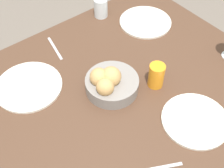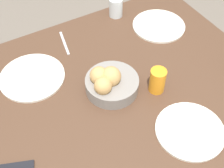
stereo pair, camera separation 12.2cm
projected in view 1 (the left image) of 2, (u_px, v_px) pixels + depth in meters
name	position (u px, v px, depth m)	size (l,w,h in m)	color
dining_table	(124.00, 106.00, 1.31)	(1.21, 1.07, 0.74)	#4C3323
bread_basket	(110.00, 83.00, 1.21)	(0.21, 0.21, 0.12)	gray
plate_near_left	(145.00, 22.00, 1.52)	(0.25, 0.25, 0.01)	silver
plate_near_right	(29.00, 86.00, 1.25)	(0.27, 0.27, 0.01)	silver
plate_far_center	(195.00, 120.00, 1.14)	(0.25, 0.25, 0.01)	silver
juice_glass	(156.00, 75.00, 1.22)	(0.06, 0.06, 0.10)	orange
water_tumbler	(101.00, 8.00, 1.53)	(0.07, 0.07, 0.09)	silver
knife_silver	(55.00, 48.00, 1.40)	(0.04, 0.16, 0.00)	#B7B7BC
spoon_coffee	(164.00, 167.00, 1.02)	(0.11, 0.07, 0.00)	#B7B7BC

